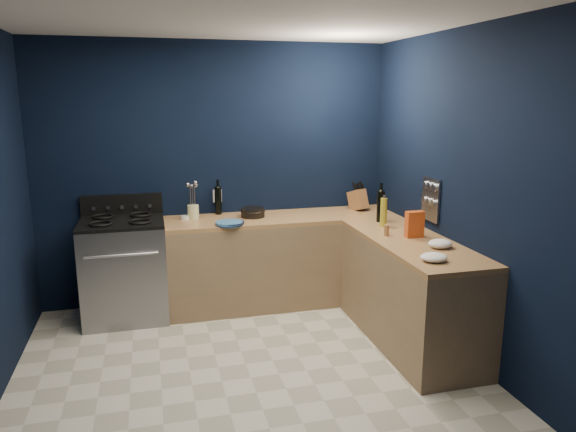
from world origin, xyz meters
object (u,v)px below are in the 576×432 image
object	(u,v)px
gas_range	(125,271)
utensil_crock	(193,212)
crouton_bag	(414,224)
knife_block	(358,200)
plate_stack	(229,223)

from	to	relation	value
gas_range	utensil_crock	distance (m)	0.85
gas_range	utensil_crock	size ratio (longest dim) A/B	6.71
gas_range	crouton_bag	distance (m)	2.70
gas_range	utensil_crock	bearing A→B (deg)	10.22
gas_range	knife_block	bearing A→B (deg)	2.73
knife_block	plate_stack	bearing A→B (deg)	173.50
gas_range	plate_stack	distance (m)	1.09
utensil_crock	crouton_bag	world-z (taller)	crouton_bag
gas_range	crouton_bag	size ratio (longest dim) A/B	4.13
plate_stack	crouton_bag	size ratio (longest dim) A/B	1.15
gas_range	crouton_bag	bearing A→B (deg)	-23.38
utensil_crock	knife_block	bearing A→B (deg)	-0.23
knife_block	crouton_bag	size ratio (longest dim) A/B	0.93
knife_block	crouton_bag	world-z (taller)	knife_block
gas_range	utensil_crock	world-z (taller)	utensil_crock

